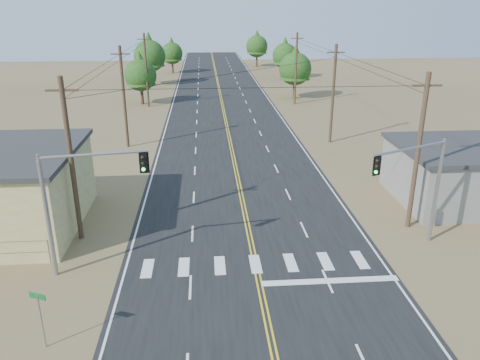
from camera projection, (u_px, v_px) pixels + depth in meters
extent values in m
cube|color=black|center=(232.00, 150.00, 46.76)|extent=(15.00, 200.00, 0.02)
cylinder|color=gray|center=(49.00, 252.00, 26.08)|extent=(0.06, 0.06, 1.50)
cylinder|color=#4C3826|center=(71.00, 162.00, 27.45)|extent=(0.30, 0.30, 10.00)
cube|color=#4C3826|center=(62.00, 90.00, 25.96)|extent=(1.80, 0.12, 0.12)
cylinder|color=#4C3826|center=(124.00, 98.00, 46.10)|extent=(0.30, 0.30, 10.00)
cube|color=#4C3826|center=(120.00, 54.00, 44.61)|extent=(1.80, 0.12, 0.12)
cylinder|color=#4C3826|center=(146.00, 71.00, 64.75)|extent=(0.30, 0.30, 10.00)
cube|color=#4C3826|center=(144.00, 39.00, 63.26)|extent=(1.80, 0.12, 0.12)
cylinder|color=#4C3826|center=(418.00, 154.00, 28.96)|extent=(0.30, 0.30, 10.00)
cube|color=#4C3826|center=(427.00, 86.00, 27.48)|extent=(1.80, 0.12, 0.12)
cylinder|color=#4C3826|center=(333.00, 95.00, 47.61)|extent=(0.30, 0.30, 10.00)
cube|color=#4C3826|center=(336.00, 52.00, 46.13)|extent=(1.80, 0.12, 0.12)
cylinder|color=#4C3826|center=(296.00, 69.00, 66.27)|extent=(0.30, 0.30, 10.00)
cube|color=#4C3826|center=(297.00, 38.00, 64.78)|extent=(1.80, 0.12, 0.12)
cylinder|color=gray|center=(48.00, 220.00, 24.11)|extent=(0.22, 0.22, 6.52)
cylinder|color=gray|center=(38.00, 160.00, 22.96)|extent=(0.17, 0.17, 0.56)
cylinder|color=gray|center=(95.00, 154.00, 23.49)|extent=(5.30, 0.96, 0.15)
cube|color=black|center=(144.00, 162.00, 24.21)|extent=(0.36, 0.33, 1.02)
sphere|color=black|center=(143.00, 157.00, 23.94)|extent=(0.19, 0.19, 0.19)
sphere|color=black|center=(143.00, 163.00, 24.06)|extent=(0.19, 0.19, 0.19)
sphere|color=#0CE533|center=(143.00, 169.00, 24.17)|extent=(0.19, 0.19, 0.19)
cylinder|color=gray|center=(436.00, 194.00, 27.80)|extent=(0.21, 0.21, 6.23)
cylinder|color=gray|center=(444.00, 143.00, 26.70)|extent=(0.16, 0.16, 0.53)
cylinder|color=gray|center=(411.00, 148.00, 25.46)|extent=(4.95, 2.34, 0.14)
cube|color=black|center=(377.00, 165.00, 24.58)|extent=(0.39, 0.37, 0.98)
sphere|color=black|center=(377.00, 161.00, 24.33)|extent=(0.18, 0.18, 0.18)
sphere|color=black|center=(377.00, 166.00, 24.44)|extent=(0.18, 0.18, 0.18)
sphere|color=#0CE533|center=(376.00, 172.00, 24.55)|extent=(0.18, 0.18, 0.18)
cylinder|color=gray|center=(42.00, 321.00, 19.48)|extent=(0.06, 0.06, 2.64)
cube|color=#0C5820|center=(37.00, 296.00, 19.05)|extent=(0.74, 0.34, 0.26)
cylinder|color=#3F2D1E|center=(142.00, 95.00, 67.61)|extent=(0.44, 0.44, 2.73)
cone|color=#163F12|center=(140.00, 68.00, 66.27)|extent=(4.24, 4.24, 4.84)
sphere|color=#163F12|center=(141.00, 75.00, 66.62)|extent=(4.54, 4.54, 4.54)
cylinder|color=#3F2D1E|center=(151.00, 76.00, 83.44)|extent=(0.49, 0.49, 3.32)
cone|color=#163F12|center=(149.00, 49.00, 81.81)|extent=(5.16, 5.16, 5.89)
sphere|color=#163F12|center=(150.00, 56.00, 82.24)|extent=(5.53, 5.53, 5.53)
cylinder|color=#3F2D1E|center=(173.00, 67.00, 97.83)|extent=(0.40, 0.40, 2.65)
cone|color=#163F12|center=(172.00, 49.00, 96.52)|extent=(4.12, 4.12, 4.71)
sphere|color=#163F12|center=(172.00, 53.00, 96.86)|extent=(4.42, 4.42, 4.42)
cylinder|color=#3F2D1E|center=(294.00, 89.00, 71.60)|extent=(0.48, 0.48, 2.93)
cone|color=#163F12|center=(295.00, 62.00, 70.16)|extent=(4.55, 4.55, 5.20)
sphere|color=#163F12|center=(295.00, 69.00, 70.54)|extent=(4.88, 4.88, 4.88)
cylinder|color=#3F2D1E|center=(284.00, 71.00, 90.70)|extent=(0.41, 0.41, 2.84)
cone|color=#163F12|center=(285.00, 50.00, 89.30)|extent=(4.42, 4.42, 5.05)
sphere|color=#163F12|center=(285.00, 56.00, 89.67)|extent=(4.74, 4.74, 4.74)
cylinder|color=#3F2D1E|center=(257.00, 60.00, 108.11)|extent=(0.41, 0.41, 2.96)
cone|color=#163F12|center=(257.00, 41.00, 106.65)|extent=(4.61, 4.61, 5.27)
sphere|color=#163F12|center=(257.00, 46.00, 107.03)|extent=(4.94, 4.94, 4.94)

